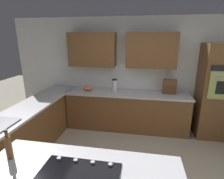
{
  "coord_description": "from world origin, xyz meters",
  "views": [
    {
      "loc": [
        -0.23,
        2.2,
        2.12
      ],
      "look_at": [
        0.39,
        -1.37,
        1.06
      ],
      "focal_mm": 28.27,
      "sensor_mm": 36.0,
      "label": 1
    }
  ],
  "objects_px": {
    "wall_oven": "(219,92)",
    "blender": "(114,86)",
    "oil_bottle": "(9,147)",
    "mixing_bowl": "(88,88)",
    "spice_rack": "(170,87)"
  },
  "relations": [
    {
      "from": "mixing_bowl",
      "to": "blender",
      "type": "bearing_deg",
      "value": 180.0
    },
    {
      "from": "wall_oven",
      "to": "oil_bottle",
      "type": "height_order",
      "value": "wall_oven"
    },
    {
      "from": "oil_bottle",
      "to": "wall_oven",
      "type": "bearing_deg",
      "value": -139.3
    },
    {
      "from": "mixing_bowl",
      "to": "oil_bottle",
      "type": "xyz_separation_m",
      "value": [
        0.05,
        2.57,
        0.07
      ]
    },
    {
      "from": "blender",
      "to": "mixing_bowl",
      "type": "height_order",
      "value": "blender"
    },
    {
      "from": "mixing_bowl",
      "to": "spice_rack",
      "type": "bearing_deg",
      "value": -178.32
    },
    {
      "from": "spice_rack",
      "to": "oil_bottle",
      "type": "distance_m",
      "value": 3.27
    },
    {
      "from": "oil_bottle",
      "to": "blender",
      "type": "bearing_deg",
      "value": -105.25
    },
    {
      "from": "wall_oven",
      "to": "spice_rack",
      "type": "xyz_separation_m",
      "value": [
        1.0,
        -0.08,
        0.05
      ]
    },
    {
      "from": "blender",
      "to": "mixing_bowl",
      "type": "relative_size",
      "value": 1.3
    },
    {
      "from": "wall_oven",
      "to": "blender",
      "type": "relative_size",
      "value": 6.58
    },
    {
      "from": "wall_oven",
      "to": "oil_bottle",
      "type": "distance_m",
      "value": 3.89
    },
    {
      "from": "blender",
      "to": "oil_bottle",
      "type": "height_order",
      "value": "oil_bottle"
    },
    {
      "from": "blender",
      "to": "oil_bottle",
      "type": "distance_m",
      "value": 2.66
    },
    {
      "from": "blender",
      "to": "spice_rack",
      "type": "xyz_separation_m",
      "value": [
        -1.25,
        -0.06,
        0.03
      ]
    }
  ]
}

